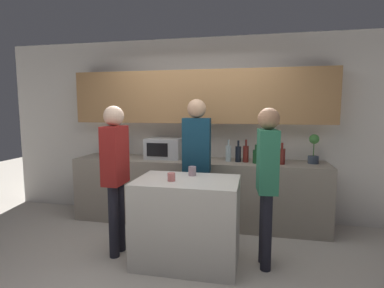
{
  "coord_description": "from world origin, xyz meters",
  "views": [
    {
      "loc": [
        0.81,
        -2.77,
        1.66
      ],
      "look_at": [
        0.11,
        0.51,
        1.26
      ],
      "focal_mm": 28.0,
      "sensor_mm": 36.0,
      "label": 1
    }
  ],
  "objects_px": {
    "bottle_2": "(246,154)",
    "cup_1": "(192,171)",
    "bottle_6": "(282,156)",
    "person_center": "(115,167)",
    "person_right": "(197,156)",
    "potted_plant": "(314,149)",
    "bottle_3": "(256,156)",
    "microwave": "(164,148)",
    "toaster": "(117,151)",
    "cup_0": "(171,177)",
    "person_left": "(267,174)",
    "bottle_0": "(228,153)",
    "bottle_1": "(238,154)",
    "bottle_4": "(265,156)",
    "bottle_5": "(274,156)"
  },
  "relations": [
    {
      "from": "microwave",
      "to": "cup_1",
      "type": "distance_m",
      "value": 1.18
    },
    {
      "from": "bottle_1",
      "to": "bottle_6",
      "type": "bearing_deg",
      "value": -5.94
    },
    {
      "from": "microwave",
      "to": "bottle_5",
      "type": "bearing_deg",
      "value": -4.37
    },
    {
      "from": "cup_0",
      "to": "person_left",
      "type": "xyz_separation_m",
      "value": [
        0.97,
        0.17,
        0.04
      ]
    },
    {
      "from": "bottle_4",
      "to": "cup_1",
      "type": "xyz_separation_m",
      "value": [
        -0.82,
        -0.93,
        -0.05
      ]
    },
    {
      "from": "bottle_1",
      "to": "toaster",
      "type": "bearing_deg",
      "value": 177.41
    },
    {
      "from": "bottle_6",
      "to": "person_center",
      "type": "bearing_deg",
      "value": -150.84
    },
    {
      "from": "toaster",
      "to": "bottle_5",
      "type": "height_order",
      "value": "bottle_5"
    },
    {
      "from": "microwave",
      "to": "bottle_5",
      "type": "xyz_separation_m",
      "value": [
        1.56,
        -0.12,
        -0.04
      ]
    },
    {
      "from": "bottle_5",
      "to": "cup_1",
      "type": "bearing_deg",
      "value": -136.73
    },
    {
      "from": "bottle_0",
      "to": "person_center",
      "type": "distance_m",
      "value": 1.62
    },
    {
      "from": "bottle_5",
      "to": "cup_1",
      "type": "xyz_separation_m",
      "value": [
        -0.93,
        -0.88,
        -0.07
      ]
    },
    {
      "from": "toaster",
      "to": "cup_0",
      "type": "bearing_deg",
      "value": -46.31
    },
    {
      "from": "toaster",
      "to": "bottle_1",
      "type": "relative_size",
      "value": 0.87
    },
    {
      "from": "toaster",
      "to": "bottle_4",
      "type": "xyz_separation_m",
      "value": [
        2.21,
        -0.06,
        0.0
      ]
    },
    {
      "from": "bottle_2",
      "to": "person_right",
      "type": "relative_size",
      "value": 0.18
    },
    {
      "from": "person_left",
      "to": "bottle_0",
      "type": "bearing_deg",
      "value": 19.6
    },
    {
      "from": "bottle_1",
      "to": "bottle_5",
      "type": "height_order",
      "value": "bottle_1"
    },
    {
      "from": "bottle_3",
      "to": "potted_plant",
      "type": "bearing_deg",
      "value": 10.83
    },
    {
      "from": "toaster",
      "to": "cup_1",
      "type": "bearing_deg",
      "value": -35.59
    },
    {
      "from": "toaster",
      "to": "person_center",
      "type": "bearing_deg",
      "value": -64.97
    },
    {
      "from": "microwave",
      "to": "person_right",
      "type": "distance_m",
      "value": 0.83
    },
    {
      "from": "microwave",
      "to": "toaster",
      "type": "relative_size",
      "value": 2.0
    },
    {
      "from": "toaster",
      "to": "bottle_4",
      "type": "distance_m",
      "value": 2.21
    },
    {
      "from": "bottle_0",
      "to": "bottle_2",
      "type": "height_order",
      "value": "bottle_2"
    },
    {
      "from": "bottle_1",
      "to": "cup_1",
      "type": "xyz_separation_m",
      "value": [
        -0.46,
        -0.91,
        -0.08
      ]
    },
    {
      "from": "bottle_4",
      "to": "person_right",
      "type": "height_order",
      "value": "person_right"
    },
    {
      "from": "potted_plant",
      "to": "bottle_2",
      "type": "height_order",
      "value": "potted_plant"
    },
    {
      "from": "bottle_3",
      "to": "cup_1",
      "type": "xyz_separation_m",
      "value": [
        -0.7,
        -0.85,
        -0.06
      ]
    },
    {
      "from": "bottle_0",
      "to": "person_right",
      "type": "bearing_deg",
      "value": -124.49
    },
    {
      "from": "bottle_4",
      "to": "bottle_6",
      "type": "relative_size",
      "value": 0.85
    },
    {
      "from": "bottle_1",
      "to": "bottle_6",
      "type": "height_order",
      "value": "bottle_1"
    },
    {
      "from": "bottle_2",
      "to": "cup_1",
      "type": "xyz_separation_m",
      "value": [
        -0.56,
        -0.91,
        -0.08
      ]
    },
    {
      "from": "potted_plant",
      "to": "bottle_0",
      "type": "xyz_separation_m",
      "value": [
        -1.13,
        -0.06,
        -0.08
      ]
    },
    {
      "from": "potted_plant",
      "to": "cup_1",
      "type": "xyz_separation_m",
      "value": [
        -1.45,
        -1.0,
        -0.16
      ]
    },
    {
      "from": "bottle_5",
      "to": "cup_0",
      "type": "xyz_separation_m",
      "value": [
        -1.09,
        -1.17,
        -0.08
      ]
    },
    {
      "from": "bottle_3",
      "to": "bottle_6",
      "type": "distance_m",
      "value": 0.34
    },
    {
      "from": "bottle_6",
      "to": "person_right",
      "type": "height_order",
      "value": "person_right"
    },
    {
      "from": "bottle_2",
      "to": "bottle_4",
      "type": "xyz_separation_m",
      "value": [
        0.25,
        0.02,
        -0.03
      ]
    },
    {
      "from": "microwave",
      "to": "bottle_3",
      "type": "height_order",
      "value": "microwave"
    },
    {
      "from": "bottle_0",
      "to": "person_left",
      "type": "distance_m",
      "value": 1.17
    },
    {
      "from": "bottle_6",
      "to": "person_right",
      "type": "bearing_deg",
      "value": -158.06
    },
    {
      "from": "toaster",
      "to": "bottle_0",
      "type": "height_order",
      "value": "bottle_0"
    },
    {
      "from": "microwave",
      "to": "bottle_0",
      "type": "bearing_deg",
      "value": -3.44
    },
    {
      "from": "cup_1",
      "to": "bottle_4",
      "type": "bearing_deg",
      "value": 48.86
    },
    {
      "from": "potted_plant",
      "to": "bottle_3",
      "type": "height_order",
      "value": "potted_plant"
    },
    {
      "from": "person_left",
      "to": "bottle_1",
      "type": "bearing_deg",
      "value": 13.61
    },
    {
      "from": "toaster",
      "to": "bottle_1",
      "type": "xyz_separation_m",
      "value": [
        1.85,
        -0.08,
        0.02
      ]
    },
    {
      "from": "bottle_1",
      "to": "cup_0",
      "type": "relative_size",
      "value": 3.56
    },
    {
      "from": "bottle_6",
      "to": "cup_0",
      "type": "bearing_deg",
      "value": -136.13
    }
  ]
}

